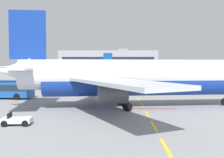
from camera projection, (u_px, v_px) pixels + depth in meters
apron_paint_markings at (137, 96)px, 47.35m from camera, size 8.00×95.62×0.01m
airliner_foreground at (135, 77)px, 34.29m from camera, size 34.79×34.29×12.20m
airliner_far_center at (135, 72)px, 92.32m from camera, size 27.21×25.80×9.97m
catering_truck at (72, 83)px, 55.37m from camera, size 7.27×3.42×3.14m
terminal_satellite at (109, 63)px, 169.68m from camera, size 60.20×22.47×15.98m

